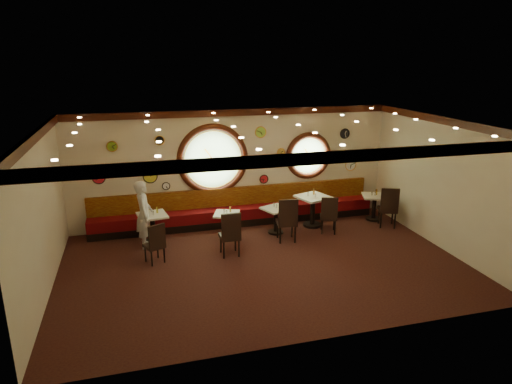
{
  "coord_description": "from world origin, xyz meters",
  "views": [
    {
      "loc": [
        -2.67,
        -9.1,
        4.57
      ],
      "look_at": [
        0.03,
        0.8,
        1.5
      ],
      "focal_mm": 32.0,
      "sensor_mm": 36.0,
      "label": 1
    }
  ],
  "objects_px": {
    "condiment_d_salt": "(308,194)",
    "condiment_d_pepper": "(315,195)",
    "condiment_c_pepper": "(277,206)",
    "condiment_d_bottle": "(314,192)",
    "chair_e": "(389,205)",
    "condiment_b_bottle": "(230,209)",
    "table_e": "(374,204)",
    "condiment_a_bottle": "(157,210)",
    "table_b": "(227,222)",
    "chair_c": "(287,217)",
    "condiment_e_salt": "(372,193)",
    "condiment_e_bottle": "(376,192)",
    "chair_b": "(230,231)",
    "condiment_b_salt": "(224,211)",
    "condiment_e_pepper": "(375,194)",
    "table_d": "(313,207)",
    "condiment_a_pepper": "(153,213)",
    "table_a": "(153,225)",
    "chair_a": "(156,241)",
    "condiment_c_bottle": "(280,204)",
    "condiment_a_salt": "(149,211)",
    "table_c": "(276,217)",
    "condiment_c_salt": "(274,205)",
    "chair_d": "(329,213)",
    "condiment_b_pepper": "(227,212)",
    "waiter": "(144,214)"
  },
  "relations": [
    {
      "from": "table_d",
      "to": "condiment_a_pepper",
      "type": "height_order",
      "value": "table_d"
    },
    {
      "from": "table_d",
      "to": "condiment_e_bottle",
      "type": "xyz_separation_m",
      "value": [
        1.96,
        0.04,
        0.27
      ]
    },
    {
      "from": "table_a",
      "to": "condiment_b_pepper",
      "type": "relative_size",
      "value": 7.16
    },
    {
      "from": "table_e",
      "to": "condiment_d_bottle",
      "type": "distance_m",
      "value": 1.9
    },
    {
      "from": "condiment_d_salt",
      "to": "condiment_c_bottle",
      "type": "distance_m",
      "value": 0.95
    },
    {
      "from": "chair_c",
      "to": "condiment_d_bottle",
      "type": "height_order",
      "value": "chair_c"
    },
    {
      "from": "chair_e",
      "to": "condiment_a_bottle",
      "type": "xyz_separation_m",
      "value": [
        -6.18,
        0.67,
        0.19
      ]
    },
    {
      "from": "condiment_c_salt",
      "to": "condiment_c_bottle",
      "type": "bearing_deg",
      "value": -21.76
    },
    {
      "from": "condiment_a_salt",
      "to": "condiment_b_bottle",
      "type": "height_order",
      "value": "condiment_a_salt"
    },
    {
      "from": "table_b",
      "to": "condiment_d_pepper",
      "type": "height_order",
      "value": "condiment_d_pepper"
    },
    {
      "from": "table_a",
      "to": "chair_a",
      "type": "relative_size",
      "value": 1.34
    },
    {
      "from": "chair_e",
      "to": "condiment_e_bottle",
      "type": "relative_size",
      "value": 4.26
    },
    {
      "from": "condiment_b_salt",
      "to": "condiment_e_pepper",
      "type": "relative_size",
      "value": 1.03
    },
    {
      "from": "chair_c",
      "to": "waiter",
      "type": "bearing_deg",
      "value": 177.55
    },
    {
      "from": "chair_d",
      "to": "condiment_a_pepper",
      "type": "xyz_separation_m",
      "value": [
        -4.52,
        0.52,
        0.23
      ]
    },
    {
      "from": "condiment_a_bottle",
      "to": "condiment_c_salt",
      "type": "bearing_deg",
      "value": -3.14
    },
    {
      "from": "chair_b",
      "to": "condiment_c_salt",
      "type": "xyz_separation_m",
      "value": [
        1.45,
        1.23,
        0.13
      ]
    },
    {
      "from": "condiment_a_bottle",
      "to": "condiment_b_pepper",
      "type": "bearing_deg",
      "value": -11.18
    },
    {
      "from": "chair_d",
      "to": "chair_a",
      "type": "bearing_deg",
      "value": -151.6
    },
    {
      "from": "chair_e",
      "to": "condiment_d_salt",
      "type": "bearing_deg",
      "value": -177.25
    },
    {
      "from": "condiment_c_pepper",
      "to": "condiment_d_bottle",
      "type": "relative_size",
      "value": 0.55
    },
    {
      "from": "table_c",
      "to": "condiment_e_pepper",
      "type": "bearing_deg",
      "value": 4.06
    },
    {
      "from": "condiment_a_bottle",
      "to": "table_b",
      "type": "bearing_deg",
      "value": -8.63
    },
    {
      "from": "chair_e",
      "to": "table_c",
      "type": "bearing_deg",
      "value": -166.41
    },
    {
      "from": "chair_a",
      "to": "condiment_c_salt",
      "type": "bearing_deg",
      "value": -3.88
    },
    {
      "from": "condiment_b_salt",
      "to": "condiment_d_salt",
      "type": "relative_size",
      "value": 0.93
    },
    {
      "from": "condiment_d_pepper",
      "to": "chair_d",
      "type": "bearing_deg",
      "value": -72.25
    },
    {
      "from": "condiment_e_salt",
      "to": "condiment_e_pepper",
      "type": "relative_size",
      "value": 1.1
    },
    {
      "from": "condiment_c_salt",
      "to": "condiment_a_salt",
      "type": "bearing_deg",
      "value": 176.72
    },
    {
      "from": "chair_a",
      "to": "condiment_b_bottle",
      "type": "bearing_deg",
      "value": 5.95
    },
    {
      "from": "chair_a",
      "to": "condiment_b_salt",
      "type": "distance_m",
      "value": 2.12
    },
    {
      "from": "condiment_a_bottle",
      "to": "table_e",
      "type": "bearing_deg",
      "value": -0.18
    },
    {
      "from": "condiment_d_bottle",
      "to": "table_a",
      "type": "bearing_deg",
      "value": -177.37
    },
    {
      "from": "table_e",
      "to": "condiment_b_bottle",
      "type": "distance_m",
      "value": 4.28
    },
    {
      "from": "chair_e",
      "to": "condiment_e_bottle",
      "type": "distance_m",
      "value": 0.7
    },
    {
      "from": "condiment_d_salt",
      "to": "condiment_d_pepper",
      "type": "height_order",
      "value": "condiment_d_salt"
    },
    {
      "from": "table_d",
      "to": "condiment_c_bottle",
      "type": "distance_m",
      "value": 1.08
    },
    {
      "from": "chair_c",
      "to": "condiment_a_salt",
      "type": "height_order",
      "value": "chair_c"
    },
    {
      "from": "condiment_c_bottle",
      "to": "chair_e",
      "type": "bearing_deg",
      "value": -8.4
    },
    {
      "from": "chair_c",
      "to": "condiment_b_bottle",
      "type": "relative_size",
      "value": 5.22
    },
    {
      "from": "table_e",
      "to": "chair_b",
      "type": "height_order",
      "value": "chair_b"
    },
    {
      "from": "chair_b",
      "to": "condiment_b_pepper",
      "type": "height_order",
      "value": "chair_b"
    },
    {
      "from": "chair_e",
      "to": "condiment_b_bottle",
      "type": "xyz_separation_m",
      "value": [
        -4.33,
        0.48,
        0.1
      ]
    },
    {
      "from": "table_c",
      "to": "condiment_c_bottle",
      "type": "distance_m",
      "value": 0.37
    },
    {
      "from": "chair_a",
      "to": "condiment_d_pepper",
      "type": "relative_size",
      "value": 6.37
    },
    {
      "from": "table_a",
      "to": "table_c",
      "type": "bearing_deg",
      "value": -3.14
    },
    {
      "from": "chair_c",
      "to": "condiment_e_salt",
      "type": "relative_size",
      "value": 6.45
    },
    {
      "from": "condiment_d_pepper",
      "to": "condiment_c_bottle",
      "type": "distance_m",
      "value": 1.07
    },
    {
      "from": "condiment_c_pepper",
      "to": "condiment_d_bottle",
      "type": "distance_m",
      "value": 1.28
    },
    {
      "from": "condiment_e_pepper",
      "to": "condiment_e_bottle",
      "type": "distance_m",
      "value": 0.1
    }
  ]
}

